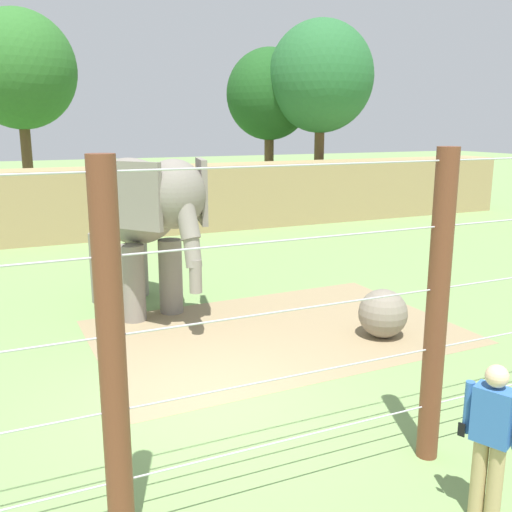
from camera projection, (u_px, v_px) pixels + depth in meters
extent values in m
plane|color=#759956|center=(213.00, 402.00, 8.27)|extent=(120.00, 120.00, 0.00)
cube|color=#937F5B|center=(277.00, 332.00, 11.07)|extent=(6.84, 4.70, 0.01)
cube|color=tan|center=(79.00, 204.00, 19.82)|extent=(36.00, 1.80, 2.40)
cylinder|color=gray|center=(171.00, 276.00, 12.05)|extent=(0.49, 0.49, 1.56)
cylinder|color=gray|center=(133.00, 283.00, 11.55)|extent=(0.49, 0.49, 1.56)
cylinder|color=gray|center=(137.00, 262.00, 13.29)|extent=(0.49, 0.49, 1.56)
cylinder|color=gray|center=(101.00, 268.00, 12.79)|extent=(0.49, 0.49, 1.56)
ellipsoid|color=gray|center=(132.00, 201.00, 12.08)|extent=(2.16, 3.17, 1.78)
ellipsoid|color=gray|center=(174.00, 194.00, 10.60)|extent=(1.44, 1.35, 1.29)
cube|color=gray|center=(202.00, 191.00, 11.08)|extent=(0.32, 1.00, 1.22)
cube|color=gray|center=(138.00, 196.00, 10.29)|extent=(0.70, 0.86, 1.22)
cylinder|color=gray|center=(188.00, 222.00, 10.33)|extent=(0.47, 0.61, 0.70)
cylinder|color=gray|center=(192.00, 250.00, 10.33)|extent=(0.37, 0.45, 0.65)
cylinder|color=gray|center=(196.00, 276.00, 10.37)|extent=(0.27, 0.27, 0.61)
cylinder|color=gray|center=(101.00, 198.00, 13.36)|extent=(0.18, 0.35, 0.89)
sphere|color=gray|center=(383.00, 313.00, 10.72)|extent=(0.91, 0.91, 0.91)
cylinder|color=brown|center=(113.00, 364.00, 5.09)|extent=(0.25, 0.25, 3.65)
cylinder|color=brown|center=(437.00, 310.00, 6.54)|extent=(0.25, 0.25, 3.65)
cylinder|color=#B7B7BC|center=(288.00, 440.00, 6.05)|extent=(11.81, 0.02, 0.02)
cylinder|color=#B7B7BC|center=(289.00, 377.00, 5.89)|extent=(11.81, 0.02, 0.02)
cylinder|color=#B7B7BC|center=(290.00, 310.00, 5.73)|extent=(11.81, 0.02, 0.02)
cylinder|color=#B7B7BC|center=(291.00, 240.00, 5.57)|extent=(11.81, 0.02, 0.02)
cylinder|color=#B7B7BC|center=(292.00, 165.00, 5.41)|extent=(11.81, 0.02, 0.02)
cylinder|color=tan|center=(495.00, 485.00, 5.66)|extent=(0.15, 0.15, 0.88)
cylinder|color=tan|center=(478.00, 478.00, 5.76)|extent=(0.15, 0.15, 0.88)
cube|color=#3366B2|center=(493.00, 415.00, 5.55)|extent=(0.35, 0.42, 0.56)
sphere|color=beige|center=(497.00, 376.00, 5.46)|extent=(0.22, 0.22, 0.22)
cylinder|color=#3366B2|center=(468.00, 407.00, 5.70)|extent=(0.12, 0.12, 0.54)
cube|color=black|center=(461.00, 430.00, 5.70)|extent=(0.04, 0.07, 0.14)
cylinder|color=brown|center=(269.00, 169.00, 27.47)|extent=(0.44, 0.44, 3.53)
ellipsoid|color=#1E511E|center=(269.00, 94.00, 26.70)|extent=(3.96, 3.96, 4.16)
cylinder|color=brown|center=(319.00, 167.00, 26.21)|extent=(0.44, 0.44, 3.94)
ellipsoid|color=#286633|center=(321.00, 77.00, 25.33)|extent=(4.61, 4.61, 4.84)
cylinder|color=brown|center=(28.00, 167.00, 24.86)|extent=(0.44, 0.44, 4.10)
ellipsoid|color=#2D6B28|center=(19.00, 69.00, 23.96)|extent=(4.64, 4.64, 4.88)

